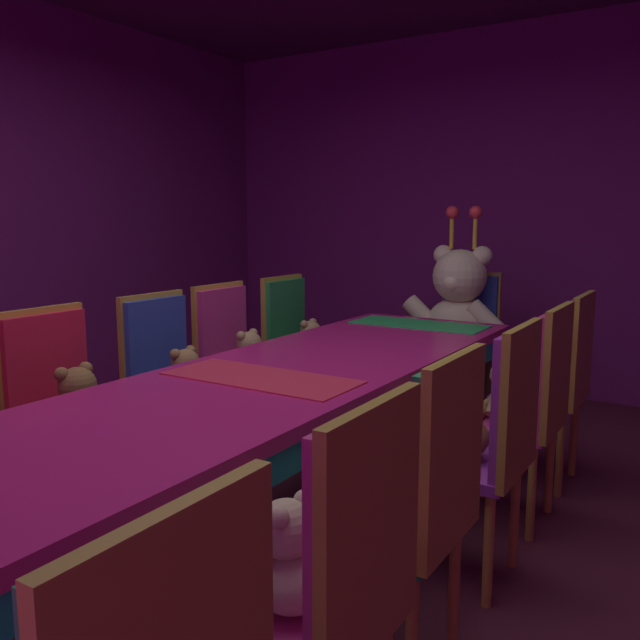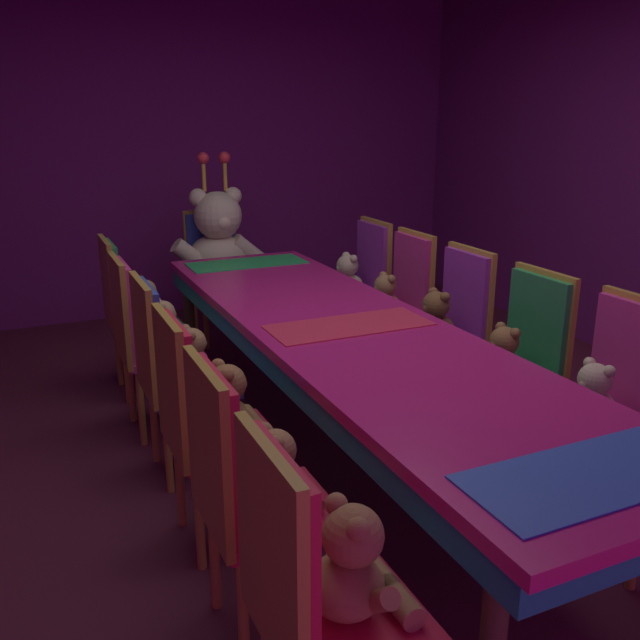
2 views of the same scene
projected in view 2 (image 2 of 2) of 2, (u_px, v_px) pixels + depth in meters
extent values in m
plane|color=#591E33|center=(347.00, 467.00, 3.40)|extent=(7.90, 7.90, 0.00)
cube|color=#721E72|center=(181.00, 149.00, 5.78)|extent=(5.20, 0.12, 2.80)
cube|color=#C61E72|center=(349.00, 331.00, 3.19)|extent=(0.90, 3.53, 0.05)
cube|color=teal|center=(349.00, 346.00, 3.21)|extent=(0.88, 3.46, 0.10)
cylinder|color=#4C3826|center=(296.00, 311.00, 4.83)|extent=(0.07, 0.07, 0.69)
cylinder|color=#4C3826|center=(190.00, 324.00, 4.53)|extent=(0.07, 0.07, 0.69)
cube|color=blue|center=(594.00, 474.00, 1.88)|extent=(0.77, 0.32, 0.01)
cube|color=#E52D4C|center=(349.00, 325.00, 3.18)|extent=(0.77, 0.32, 0.01)
cube|color=green|center=(247.00, 263.00, 4.49)|extent=(0.77, 0.32, 0.01)
cube|color=red|center=(346.00, 621.00, 1.76)|extent=(0.40, 0.40, 0.04)
cube|color=red|center=(279.00, 549.00, 1.61)|extent=(0.05, 0.38, 0.50)
cube|color=gold|center=(270.00, 552.00, 1.60)|extent=(0.03, 0.41, 0.55)
cylinder|color=gold|center=(369.00, 634.00, 2.03)|extent=(0.04, 0.04, 0.42)
ellipsoid|color=#9E7247|center=(346.00, 586.00, 1.73)|extent=(0.20, 0.20, 0.16)
sphere|color=#9E7247|center=(353.00, 536.00, 1.69)|extent=(0.16, 0.16, 0.16)
sphere|color=tan|center=(372.00, 535.00, 1.72)|extent=(0.06, 0.06, 0.06)
sphere|color=#9E7247|center=(336.00, 504.00, 1.72)|extent=(0.06, 0.06, 0.06)
sphere|color=#9E7247|center=(358.00, 530.00, 1.62)|extent=(0.06, 0.06, 0.06)
cylinder|color=#9E7247|center=(343.00, 554.00, 1.83)|extent=(0.06, 0.14, 0.13)
cylinder|color=#9E7247|center=(379.00, 601.00, 1.65)|extent=(0.06, 0.14, 0.13)
cylinder|color=#9E7247|center=(380.00, 578.00, 1.84)|extent=(0.07, 0.15, 0.07)
cylinder|color=#9E7247|center=(400.00, 602.00, 1.75)|extent=(0.07, 0.15, 0.07)
cube|color=red|center=(272.00, 512.00, 2.24)|extent=(0.40, 0.40, 0.04)
cube|color=red|center=(215.00, 449.00, 2.09)|extent=(0.05, 0.38, 0.50)
cube|color=gold|center=(208.00, 450.00, 2.08)|extent=(0.03, 0.41, 0.55)
cylinder|color=gold|center=(299.00, 534.00, 2.51)|extent=(0.04, 0.04, 0.42)
cylinder|color=gold|center=(336.00, 587.00, 2.23)|extent=(0.04, 0.04, 0.42)
cylinder|color=gold|center=(214.00, 556.00, 2.38)|extent=(0.04, 0.04, 0.42)
cylinder|color=gold|center=(243.00, 615.00, 2.10)|extent=(0.04, 0.04, 0.42)
ellipsoid|color=#9E7247|center=(271.00, 486.00, 2.21)|extent=(0.17, 0.17, 0.14)
sphere|color=#9E7247|center=(275.00, 450.00, 2.18)|extent=(0.14, 0.14, 0.14)
sphere|color=tan|center=(289.00, 450.00, 2.20)|extent=(0.05, 0.05, 0.05)
sphere|color=#9E7247|center=(265.00, 430.00, 2.20)|extent=(0.05, 0.05, 0.05)
sphere|color=#9E7247|center=(276.00, 444.00, 2.11)|extent=(0.05, 0.05, 0.05)
cylinder|color=#9E7247|center=(272.00, 468.00, 2.30)|extent=(0.05, 0.12, 0.11)
cylinder|color=#9E7247|center=(292.00, 493.00, 2.14)|extent=(0.05, 0.12, 0.11)
cylinder|color=#9E7247|center=(298.00, 484.00, 2.31)|extent=(0.06, 0.13, 0.06)
cylinder|color=#9E7247|center=(309.00, 498.00, 2.23)|extent=(0.06, 0.13, 0.06)
cube|color=red|center=(225.00, 440.00, 2.72)|extent=(0.40, 0.40, 0.04)
cube|color=red|center=(177.00, 385.00, 2.57)|extent=(0.05, 0.38, 0.50)
cube|color=gold|center=(171.00, 386.00, 2.56)|extent=(0.03, 0.41, 0.55)
cylinder|color=gold|center=(252.00, 465.00, 2.99)|extent=(0.04, 0.04, 0.42)
cylinder|color=gold|center=(278.00, 502.00, 2.71)|extent=(0.04, 0.04, 0.42)
cylinder|color=gold|center=(180.00, 481.00, 2.87)|extent=(0.04, 0.04, 0.42)
cylinder|color=gold|center=(200.00, 521.00, 2.59)|extent=(0.04, 0.04, 0.42)
ellipsoid|color=olive|center=(224.00, 417.00, 2.69)|extent=(0.19, 0.19, 0.15)
sphere|color=olive|center=(227.00, 384.00, 2.66)|extent=(0.15, 0.15, 0.15)
sphere|color=#AE7747|center=(240.00, 384.00, 2.68)|extent=(0.06, 0.06, 0.06)
sphere|color=olive|center=(218.00, 366.00, 2.69)|extent=(0.06, 0.06, 0.06)
sphere|color=olive|center=(227.00, 376.00, 2.59)|extent=(0.06, 0.06, 0.06)
cylinder|color=olive|center=(227.00, 402.00, 2.79)|extent=(0.05, 0.14, 0.13)
cylinder|color=olive|center=(241.00, 421.00, 2.62)|extent=(0.05, 0.14, 0.13)
cylinder|color=olive|center=(250.00, 418.00, 2.80)|extent=(0.07, 0.14, 0.07)
cylinder|color=olive|center=(259.00, 428.00, 2.71)|extent=(0.07, 0.14, 0.07)
cube|color=#2D47B2|center=(191.00, 386.00, 3.26)|extent=(0.40, 0.40, 0.04)
cube|color=#2D47B2|center=(149.00, 338.00, 3.11)|extent=(0.05, 0.38, 0.50)
cube|color=gold|center=(144.00, 339.00, 3.10)|extent=(0.03, 0.41, 0.55)
cylinder|color=gold|center=(216.00, 412.00, 3.53)|extent=(0.04, 0.04, 0.42)
cylinder|color=gold|center=(235.00, 437.00, 3.25)|extent=(0.04, 0.04, 0.42)
cylinder|color=gold|center=(154.00, 423.00, 3.40)|extent=(0.04, 0.04, 0.42)
cylinder|color=gold|center=(168.00, 451.00, 3.12)|extent=(0.04, 0.04, 0.42)
ellipsoid|color=#9E7247|center=(190.00, 368.00, 3.23)|extent=(0.17, 0.17, 0.14)
sphere|color=#9E7247|center=(192.00, 343.00, 3.20)|extent=(0.14, 0.14, 0.14)
sphere|color=tan|center=(201.00, 343.00, 3.22)|extent=(0.05, 0.05, 0.05)
sphere|color=#9E7247|center=(185.00, 329.00, 3.22)|extent=(0.05, 0.05, 0.05)
sphere|color=#9E7247|center=(190.00, 336.00, 3.13)|extent=(0.05, 0.05, 0.05)
cylinder|color=#9E7247|center=(193.00, 358.00, 3.31)|extent=(0.05, 0.12, 0.11)
cylinder|color=#9E7247|center=(202.00, 370.00, 3.16)|extent=(0.05, 0.12, 0.11)
cylinder|color=#9E7247|center=(211.00, 370.00, 3.33)|extent=(0.06, 0.13, 0.06)
cylinder|color=#9E7247|center=(216.00, 376.00, 3.25)|extent=(0.06, 0.13, 0.06)
cube|color=#CC338C|center=(162.00, 353.00, 3.71)|extent=(0.40, 0.40, 0.04)
cube|color=#CC338C|center=(124.00, 310.00, 3.56)|extent=(0.05, 0.38, 0.50)
cube|color=gold|center=(120.00, 310.00, 3.55)|extent=(0.03, 0.41, 0.55)
cylinder|color=gold|center=(187.00, 378.00, 3.98)|extent=(0.04, 0.04, 0.42)
cylinder|color=gold|center=(201.00, 398.00, 3.70)|extent=(0.04, 0.04, 0.42)
cylinder|color=gold|center=(131.00, 387.00, 3.85)|extent=(0.04, 0.04, 0.42)
cylinder|color=gold|center=(141.00, 408.00, 3.57)|extent=(0.04, 0.04, 0.42)
ellipsoid|color=tan|center=(161.00, 336.00, 3.68)|extent=(0.18, 0.18, 0.14)
sphere|color=tan|center=(162.00, 314.00, 3.65)|extent=(0.14, 0.14, 0.14)
sphere|color=tan|center=(171.00, 314.00, 3.67)|extent=(0.05, 0.05, 0.05)
sphere|color=tan|center=(157.00, 302.00, 3.67)|extent=(0.05, 0.05, 0.05)
sphere|color=tan|center=(161.00, 307.00, 3.58)|extent=(0.05, 0.05, 0.05)
cylinder|color=tan|center=(164.00, 328.00, 3.76)|extent=(0.05, 0.12, 0.12)
cylinder|color=tan|center=(171.00, 338.00, 3.61)|extent=(0.05, 0.12, 0.12)
cylinder|color=tan|center=(181.00, 339.00, 3.78)|extent=(0.06, 0.13, 0.06)
cylinder|color=tan|center=(185.00, 344.00, 3.70)|extent=(0.06, 0.13, 0.06)
cube|color=#268C4C|center=(146.00, 323.00, 4.23)|extent=(0.40, 0.40, 0.04)
cube|color=#268C4C|center=(112.00, 284.00, 4.08)|extent=(0.05, 0.38, 0.50)
cube|color=gold|center=(108.00, 285.00, 4.07)|extent=(0.03, 0.41, 0.55)
cylinder|color=gold|center=(168.00, 347.00, 4.50)|extent=(0.04, 0.04, 0.42)
cylinder|color=gold|center=(180.00, 363.00, 4.22)|extent=(0.04, 0.04, 0.42)
cylinder|color=gold|center=(119.00, 354.00, 4.37)|extent=(0.04, 0.04, 0.42)
cylinder|color=gold|center=(127.00, 370.00, 4.09)|extent=(0.04, 0.04, 0.42)
ellipsoid|color=tan|center=(145.00, 309.00, 4.20)|extent=(0.16, 0.16, 0.13)
sphere|color=tan|center=(146.00, 290.00, 4.17)|extent=(0.13, 0.13, 0.13)
sphere|color=tan|center=(153.00, 291.00, 4.19)|extent=(0.05, 0.05, 0.05)
sphere|color=tan|center=(141.00, 281.00, 4.19)|extent=(0.05, 0.05, 0.05)
sphere|color=tan|center=(144.00, 285.00, 4.11)|extent=(0.05, 0.05, 0.05)
cylinder|color=tan|center=(147.00, 303.00, 4.28)|extent=(0.05, 0.12, 0.11)
cylinder|color=tan|center=(153.00, 310.00, 4.14)|extent=(0.05, 0.12, 0.11)
cylinder|color=tan|center=(161.00, 312.00, 4.29)|extent=(0.06, 0.12, 0.06)
cylinder|color=tan|center=(164.00, 316.00, 4.22)|extent=(0.06, 0.12, 0.06)
cylinder|color=gold|center=(637.00, 539.00, 2.48)|extent=(0.04, 0.04, 0.42)
cube|color=#CC338C|center=(591.00, 428.00, 2.83)|extent=(0.40, 0.40, 0.04)
cube|color=#CC338C|center=(632.00, 361.00, 2.82)|extent=(0.05, 0.38, 0.50)
cube|color=gold|center=(635.00, 360.00, 2.83)|extent=(0.03, 0.41, 0.55)
cylinder|color=gold|center=(585.00, 453.00, 3.10)|extent=(0.04, 0.04, 0.42)
cylinder|color=gold|center=(530.00, 468.00, 2.98)|extent=(0.04, 0.04, 0.42)
cylinder|color=gold|center=(585.00, 504.00, 2.70)|extent=(0.04, 0.04, 0.42)
ellipsoid|color=beige|center=(594.00, 407.00, 2.80)|extent=(0.17, 0.17, 0.14)
sphere|color=beige|center=(595.00, 380.00, 2.76)|extent=(0.14, 0.14, 0.14)
sphere|color=#FDDCAD|center=(586.00, 384.00, 2.75)|extent=(0.05, 0.05, 0.05)
sphere|color=beige|center=(609.00, 371.00, 2.71)|extent=(0.05, 0.05, 0.05)
sphere|color=beige|center=(590.00, 363.00, 2.80)|extent=(0.05, 0.05, 0.05)
cylinder|color=beige|center=(604.00, 413.00, 2.71)|extent=(0.05, 0.12, 0.11)
cylinder|color=beige|center=(573.00, 398.00, 2.86)|extent=(0.05, 0.12, 0.11)
cylinder|color=beige|center=(580.00, 426.00, 2.73)|extent=(0.06, 0.13, 0.06)
cylinder|color=beige|center=(564.00, 418.00, 2.81)|extent=(0.06, 0.13, 0.06)
cube|color=#268C4C|center=(503.00, 384.00, 3.29)|extent=(0.40, 0.40, 0.04)
cube|color=#268C4C|center=(538.00, 326.00, 3.28)|extent=(0.05, 0.38, 0.50)
cube|color=gold|center=(541.00, 326.00, 3.29)|extent=(0.03, 0.41, 0.55)
cylinder|color=gold|center=(505.00, 409.00, 3.56)|extent=(0.04, 0.04, 0.42)
cylinder|color=gold|center=(548.00, 435.00, 3.28)|extent=(0.04, 0.04, 0.42)
cylinder|color=gold|center=(454.00, 420.00, 3.43)|extent=(0.04, 0.04, 0.42)
cylinder|color=gold|center=(494.00, 447.00, 3.15)|extent=(0.04, 0.04, 0.42)
ellipsoid|color=olive|center=(505.00, 365.00, 3.26)|extent=(0.17, 0.17, 0.14)
sphere|color=olive|center=(504.00, 341.00, 3.22)|extent=(0.14, 0.14, 0.14)
sphere|color=#AE7747|center=(496.00, 345.00, 3.20)|extent=(0.05, 0.05, 0.05)
sphere|color=olive|center=(515.00, 333.00, 3.16)|extent=(0.05, 0.05, 0.05)
sphere|color=olive|center=(501.00, 327.00, 3.25)|extent=(0.05, 0.05, 0.05)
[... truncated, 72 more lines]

